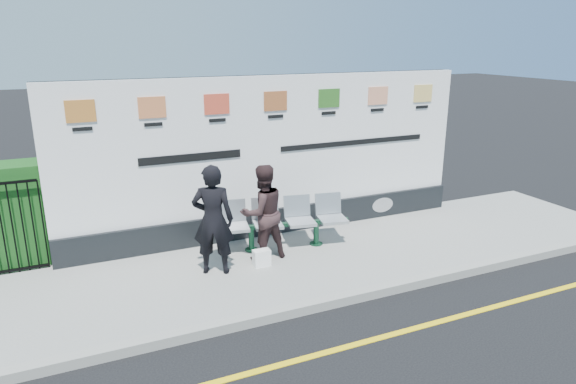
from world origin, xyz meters
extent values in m
plane|color=black|center=(0.00, 0.00, 0.00)|extent=(80.00, 80.00, 0.00)
cube|color=gray|center=(0.00, 2.50, 0.06)|extent=(14.00, 3.00, 0.12)
cube|color=gray|center=(0.00, 1.00, 0.07)|extent=(14.00, 0.18, 0.14)
cube|color=yellow|center=(0.00, 0.00, 0.00)|extent=(14.00, 0.10, 0.01)
cube|color=black|center=(0.50, 3.85, 0.37)|extent=(8.00, 0.30, 0.50)
cube|color=white|center=(0.50, 3.85, 1.87)|extent=(8.00, 0.14, 2.50)
imported|color=black|center=(-1.09, 2.56, 1.02)|extent=(0.77, 0.65, 1.79)
imported|color=#342122|center=(-0.17, 2.76, 0.95)|extent=(0.88, 0.72, 1.65)
cube|color=#32210D|center=(0.05, 3.10, 0.71)|extent=(0.26, 0.14, 0.19)
cube|color=white|center=(-0.31, 2.47, 0.26)|extent=(0.28, 0.17, 0.28)
camera|label=1|loc=(-3.11, -4.87, 3.76)|focal=32.00mm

